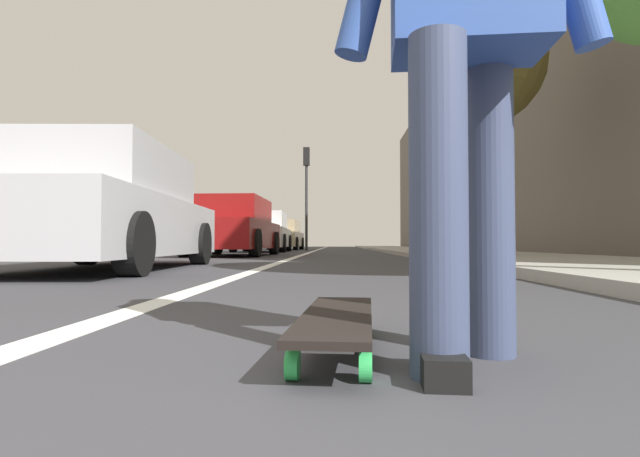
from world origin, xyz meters
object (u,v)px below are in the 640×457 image
object	(u,v)px
skateboard	(337,320)
traffic_light	(306,180)
parked_car_end	(281,236)
street_tree_mid	(478,64)
parked_car_near	(104,212)
skater_person	(467,11)
parked_car_far	(263,233)
parked_car_mid	(234,228)

from	to	relation	value
skateboard	traffic_light	bearing A→B (deg)	3.86
parked_car_end	street_tree_mid	distance (m)	16.13
parked_car_near	street_tree_mid	distance (m)	7.66
parked_car_end	street_tree_mid	xyz separation A→B (m)	(-14.76, -5.66, 3.23)
skateboard	skater_person	distance (m)	0.92
parked_car_far	traffic_light	xyz separation A→B (m)	(3.09, -1.47, 2.43)
skateboard	traffic_light	xyz separation A→B (m)	(20.15, 1.36, 3.06)
skateboard	parked_car_near	size ratio (longest dim) A/B	0.19
skater_person	parked_car_end	distance (m)	23.53
parked_car_near	street_tree_mid	bearing A→B (deg)	-55.33
parked_car_mid	skater_person	bearing A→B (deg)	-164.98
skateboard	parked_car_mid	bearing A→B (deg)	13.56
skater_person	parked_car_end	bearing A→B (deg)	7.73
parked_car_end	street_tree_mid	bearing A→B (deg)	-159.01
parked_car_far	parked_car_end	xyz separation A→B (m)	(6.11, -0.01, -0.01)
traffic_light	street_tree_mid	size ratio (longest dim) A/B	0.87
traffic_light	street_tree_mid	xyz separation A→B (m)	(-11.74, -4.20, 0.78)
parked_car_far	traffic_light	world-z (taller)	traffic_light
parked_car_mid	parked_car_end	bearing A→B (deg)	0.57
parked_car_mid	skateboard	bearing A→B (deg)	-166.44
skateboard	parked_car_far	bearing A→B (deg)	9.42
parked_car_near	parked_car_mid	bearing A→B (deg)	-1.44
parked_car_far	skater_person	bearing A→B (deg)	-169.54
skateboard	skater_person	bearing A→B (deg)	-113.29
parked_car_mid	parked_car_far	world-z (taller)	same
parked_car_far	street_tree_mid	world-z (taller)	street_tree_mid
skater_person	parked_car_mid	bearing A→B (deg)	15.02
skateboard	street_tree_mid	world-z (taller)	street_tree_mid
skateboard	parked_car_end	world-z (taller)	parked_car_end
skateboard	parked_car_end	bearing A→B (deg)	6.93
parked_car_mid	street_tree_mid	world-z (taller)	street_tree_mid
parked_car_near	parked_car_mid	size ratio (longest dim) A/B	0.97
parked_car_far	traffic_light	distance (m)	4.20
parked_car_near	traffic_light	bearing A→B (deg)	-5.49
skater_person	parked_car_far	xyz separation A→B (m)	(17.21, 3.18, -0.22)
parked_car_end	traffic_light	bearing A→B (deg)	-154.20
skater_person	street_tree_mid	world-z (taller)	street_tree_mid
skater_person	parked_car_end	world-z (taller)	skater_person
traffic_light	parked_car_end	bearing A→B (deg)	25.80
parked_car_near	traffic_light	distance (m)	15.95
parked_car_far	parked_car_end	world-z (taller)	parked_car_far
parked_car_near	parked_car_end	size ratio (longest dim) A/B	0.97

